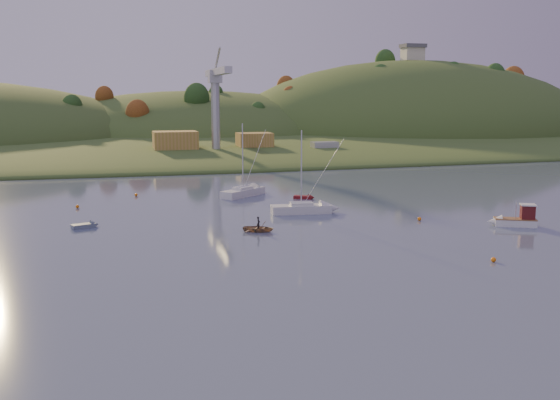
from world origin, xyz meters
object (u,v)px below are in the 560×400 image
object	(u,v)px
grey_dinghy	(89,225)
red_tender	(307,197)
sailboat_far	(301,208)
fishing_boat	(512,219)
canoe	(258,228)
sailboat_near	(243,192)

from	to	relation	value
grey_dinghy	red_tender	bearing A→B (deg)	2.77
grey_dinghy	sailboat_far	bearing A→B (deg)	-15.43
fishing_boat	canoe	bearing A→B (deg)	15.91
red_tender	fishing_boat	bearing A→B (deg)	-27.88
canoe	red_tender	bearing A→B (deg)	-4.19
grey_dinghy	fishing_boat	bearing A→B (deg)	-33.90
fishing_boat	canoe	world-z (taller)	fishing_boat
fishing_boat	red_tender	bearing A→B (deg)	-29.73
fishing_boat	red_tender	world-z (taller)	fishing_boat
canoe	grey_dinghy	xyz separation A→B (m)	(-19.88, 8.06, -0.13)
sailboat_near	sailboat_far	xyz separation A→B (m)	(4.71, -16.71, -0.01)
canoe	red_tender	xyz separation A→B (m)	(13.06, 21.40, -0.15)
fishing_boat	sailboat_far	size ratio (longest dim) A/B	0.53
canoe	grey_dinghy	bearing A→B (deg)	95.13
sailboat_near	canoe	size ratio (longest dim) A/B	3.14
sailboat_far	canoe	distance (m)	13.13
sailboat_far	sailboat_near	bearing A→B (deg)	111.63
sailboat_far	canoe	world-z (taller)	sailboat_far
sailboat_near	canoe	bearing A→B (deg)	-136.34
fishing_boat	grey_dinghy	world-z (taller)	fishing_boat
fishing_boat	red_tender	size ratio (longest dim) A/B	1.76
grey_dinghy	sailboat_near	bearing A→B (deg)	18.86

